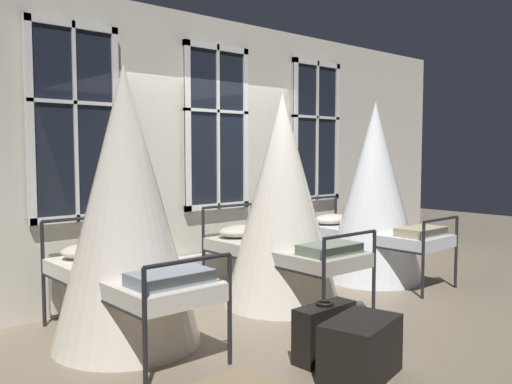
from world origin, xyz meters
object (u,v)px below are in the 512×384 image
cot_third (374,194)px  suitcase_dark (324,332)px  travel_trunk (361,348)px  cot_first (126,210)px  cot_second (282,203)px

cot_third → suitcase_dark: size_ratio=4.06×
cot_third → travel_trunk: 3.30m
suitcase_dark → travel_trunk: bearing=-99.9°
cot_first → cot_second: (1.86, -0.00, -0.05)m
cot_first → cot_second: bearing=-89.7°
suitcase_dark → travel_trunk: (-0.06, -0.41, -0.01)m
cot_third → travel_trunk: (-2.62, -1.80, -0.89)m
cot_first → travel_trunk: cot_first is taller
cot_second → cot_third: cot_third is taller
cot_first → travel_trunk: size_ratio=3.73×
cot_second → cot_third: bearing=-88.0°
suitcase_dark → travel_trunk: size_ratio=0.88×
cot_second → suitcase_dark: (-0.87, -1.37, -0.88)m
cot_first → suitcase_dark: bearing=-143.7°
suitcase_dark → cot_second: bearing=56.6°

